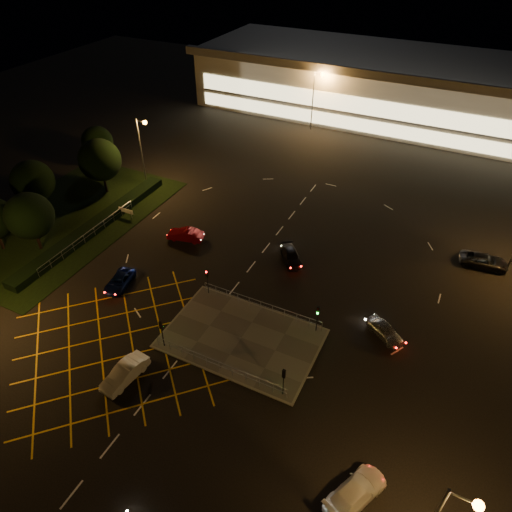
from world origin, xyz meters
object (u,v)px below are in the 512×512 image
at_px(car_approach_white, 356,492).
at_px(signal_sw, 161,329).
at_px(car_far_dkgrey, 291,256).
at_px(car_circ_red, 185,235).
at_px(signal_nw, 207,277).
at_px(car_east_grey, 484,261).
at_px(car_right_silver, 385,331).
at_px(car_left_blue, 120,281).
at_px(car_queue_white, 125,373).
at_px(signal_se, 284,377).
at_px(signal_ne, 318,314).

bearing_deg(car_approach_white, signal_sw, 9.86).
distance_m(signal_sw, car_far_dkgrey, 18.02).
xyz_separation_m(car_far_dkgrey, car_circ_red, (-13.13, -1.85, 0.10)).
xyz_separation_m(signal_nw, car_east_grey, (25.50, 17.75, -1.64)).
bearing_deg(car_right_silver, car_left_blue, 134.86).
bearing_deg(car_queue_white, car_circ_red, 115.42).
relative_size(car_queue_white, car_right_silver, 1.15).
relative_size(car_right_silver, car_circ_red, 0.90).
bearing_deg(car_approach_white, signal_nw, -8.91).
distance_m(signal_se, car_right_silver, 12.08).
distance_m(car_circ_red, car_approach_white, 34.26).
bearing_deg(signal_nw, car_left_blue, -161.79).
xyz_separation_m(signal_nw, car_left_blue, (-9.23, -3.04, -1.76)).
distance_m(car_far_dkgrey, car_east_grey, 21.72).
relative_size(car_east_grey, car_approach_white, 1.00).
height_order(signal_sw, car_left_blue, signal_sw).
bearing_deg(signal_ne, signal_se, -90.00).
bearing_deg(signal_se, car_circ_red, -37.88).
height_order(signal_ne, car_east_grey, signal_ne).
bearing_deg(signal_sw, car_circ_red, -63.62).
bearing_deg(car_queue_white, signal_se, 25.90).
height_order(signal_nw, car_queue_white, signal_nw).
xyz_separation_m(signal_ne, car_left_blue, (-21.23, -3.04, -1.76)).
height_order(signal_sw, car_queue_white, signal_sw).
relative_size(car_circ_red, car_east_grey, 0.86).
bearing_deg(signal_nw, car_queue_white, -93.91).
bearing_deg(car_queue_white, car_right_silver, 44.76).
relative_size(signal_sw, signal_ne, 1.00).
bearing_deg(car_left_blue, car_far_dkgrey, 27.16).
distance_m(car_left_blue, car_east_grey, 40.48).
bearing_deg(signal_se, car_right_silver, -120.32).
height_order(car_queue_white, car_far_dkgrey, car_queue_white).
relative_size(car_far_dkgrey, car_right_silver, 1.09).
relative_size(signal_sw, signal_se, 1.00).
bearing_deg(car_circ_red, car_queue_white, 5.92).
bearing_deg(car_left_blue, signal_sw, -40.22).
height_order(signal_ne, car_far_dkgrey, signal_ne).
bearing_deg(car_approach_white, car_queue_white, 22.57).
relative_size(signal_ne, car_east_grey, 0.61).
relative_size(signal_sw, car_queue_white, 0.68).
relative_size(car_queue_white, car_left_blue, 1.06).
height_order(signal_se, car_far_dkgrey, signal_se).
bearing_deg(car_east_grey, signal_ne, 136.08).
bearing_deg(signal_se, car_far_dkgrey, -69.41).
relative_size(car_left_blue, car_east_grey, 0.84).
xyz_separation_m(signal_sw, car_circ_red, (-7.54, 15.20, -1.63)).
bearing_deg(car_approach_white, car_circ_red, -11.82).
bearing_deg(car_east_grey, car_far_dkgrey, 106.92).
bearing_deg(car_right_silver, signal_sw, 153.49).
distance_m(car_far_dkgrey, car_circ_red, 13.26).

